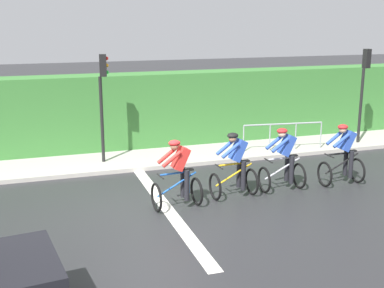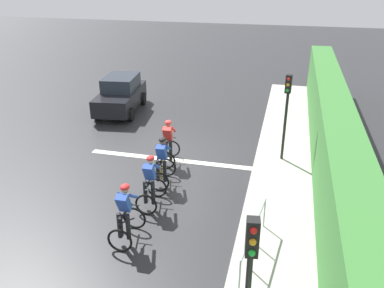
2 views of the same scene
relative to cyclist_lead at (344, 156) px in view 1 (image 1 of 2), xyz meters
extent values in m
plane|color=#28282B|center=(0.01, -5.32, -0.80)|extent=(80.00, 80.00, 0.00)
cube|color=#ADA89E|center=(-4.22, -3.32, -0.74)|extent=(2.80, 25.94, 0.12)
cube|color=tan|center=(-5.12, -3.32, -0.59)|extent=(0.44, 25.94, 0.42)
cube|color=#387533|center=(-5.42, -3.32, 0.48)|extent=(1.10, 25.94, 2.56)
cube|color=silver|center=(0.01, -4.96, -0.79)|extent=(7.00, 0.30, 0.01)
torus|color=black|center=(0.00, -0.55, -0.46)|extent=(0.68, 0.07, 0.68)
torus|color=black|center=(0.00, 0.47, -0.46)|extent=(0.68, 0.07, 0.68)
cylinder|color=black|center=(0.00, -0.04, -0.21)|extent=(0.05, 0.99, 0.51)
cylinder|color=black|center=(0.00, 0.27, -0.18)|extent=(0.04, 0.04, 0.55)
cylinder|color=black|center=(0.00, -0.09, 0.07)|extent=(0.05, 0.71, 0.04)
cube|color=black|center=(0.00, 0.27, 0.11)|extent=(0.10, 0.22, 0.04)
cylinder|color=black|center=(0.00, -0.45, 0.04)|extent=(0.42, 0.04, 0.03)
cube|color=#2D51B7|center=(0.00, 0.06, 0.41)|extent=(0.30, 0.41, 0.57)
sphere|color=tan|center=(0.00, -0.09, 0.72)|extent=(0.20, 0.20, 0.20)
ellipsoid|color=red|center=(0.00, -0.09, 0.79)|extent=(0.24, 0.28, 0.14)
cylinder|color=black|center=(0.12, 0.17, -0.23)|extent=(0.12, 0.12, 0.74)
cylinder|color=black|center=(-0.12, 0.16, -0.23)|extent=(0.12, 0.12, 0.74)
cylinder|color=#2D51B7|center=(0.16, -0.22, 0.47)|extent=(0.09, 0.48, 0.37)
cylinder|color=#2D51B7|center=(-0.16, -0.22, 0.47)|extent=(0.09, 0.48, 0.37)
torus|color=black|center=(-0.06, -2.29, -0.46)|extent=(0.68, 0.07, 0.68)
torus|color=black|center=(-0.08, -1.27, -0.46)|extent=(0.68, 0.07, 0.68)
cylinder|color=silver|center=(-0.07, -1.78, -0.21)|extent=(0.06, 0.99, 0.51)
cylinder|color=silver|center=(-0.08, -1.47, -0.18)|extent=(0.04, 0.04, 0.55)
cylinder|color=silver|center=(-0.07, -1.83, 0.07)|extent=(0.06, 0.71, 0.04)
cube|color=black|center=(-0.08, -1.47, 0.11)|extent=(0.10, 0.22, 0.04)
cylinder|color=black|center=(-0.06, -2.19, 0.04)|extent=(0.42, 0.04, 0.03)
cube|color=#2D51B7|center=(-0.07, -1.68, 0.41)|extent=(0.31, 0.41, 0.57)
sphere|color=beige|center=(-0.07, -1.83, 0.72)|extent=(0.20, 0.20, 0.20)
ellipsoid|color=red|center=(-0.07, -1.83, 0.79)|extent=(0.24, 0.28, 0.14)
cylinder|color=black|center=(0.04, -1.57, -0.23)|extent=(0.12, 0.12, 0.74)
cylinder|color=black|center=(-0.20, -1.58, -0.23)|extent=(0.12, 0.12, 0.74)
cylinder|color=#2D51B7|center=(0.09, -1.96, 0.47)|extent=(0.10, 0.48, 0.37)
cylinder|color=#2D51B7|center=(-0.23, -1.96, 0.47)|extent=(0.10, 0.48, 0.37)
torus|color=black|center=(0.05, -3.68, -0.46)|extent=(0.68, 0.11, 0.68)
torus|color=black|center=(-0.02, -2.66, -0.46)|extent=(0.68, 0.11, 0.68)
cylinder|color=gold|center=(0.01, -3.17, -0.21)|extent=(0.11, 0.99, 0.51)
cylinder|color=gold|center=(-0.01, -2.86, -0.18)|extent=(0.04, 0.04, 0.55)
cylinder|color=gold|center=(0.02, -3.22, 0.07)|extent=(0.09, 0.72, 0.04)
cube|color=black|center=(-0.01, -2.86, 0.11)|extent=(0.11, 0.23, 0.04)
cylinder|color=black|center=(0.04, -3.57, 0.04)|extent=(0.42, 0.06, 0.03)
cube|color=#2D51B7|center=(0.01, -3.06, 0.41)|extent=(0.33, 0.43, 0.57)
sphere|color=#9E7051|center=(0.02, -3.22, 0.72)|extent=(0.20, 0.20, 0.20)
ellipsoid|color=black|center=(0.02, -3.22, 0.79)|extent=(0.26, 0.30, 0.14)
cylinder|color=black|center=(0.12, -2.96, -0.23)|extent=(0.12, 0.12, 0.74)
cylinder|color=black|center=(-0.12, -2.97, -0.23)|extent=(0.12, 0.12, 0.74)
cylinder|color=#2D51B7|center=(0.19, -3.34, 0.47)|extent=(0.12, 0.48, 0.37)
cylinder|color=#2D51B7|center=(-0.13, -3.36, 0.47)|extent=(0.12, 0.48, 0.37)
torus|color=black|center=(0.33, -5.23, -0.46)|extent=(0.68, 0.12, 0.68)
torus|color=black|center=(0.24, -4.22, -0.46)|extent=(0.68, 0.12, 0.68)
cylinder|color=#1E59B2|center=(0.29, -4.73, -0.21)|extent=(0.14, 0.99, 0.51)
cylinder|color=#1E59B2|center=(0.26, -4.42, -0.18)|extent=(0.04, 0.04, 0.55)
cylinder|color=#1E59B2|center=(0.29, -4.78, 0.07)|extent=(0.11, 0.71, 0.04)
cube|color=black|center=(0.26, -4.42, 0.11)|extent=(0.12, 0.23, 0.04)
cylinder|color=black|center=(0.32, -5.13, 0.04)|extent=(0.42, 0.07, 0.03)
cube|color=red|center=(0.28, -4.62, 0.41)|extent=(0.34, 0.44, 0.57)
sphere|color=#9E7051|center=(0.29, -4.78, 0.72)|extent=(0.20, 0.20, 0.20)
ellipsoid|color=red|center=(0.29, -4.78, 0.79)|extent=(0.27, 0.30, 0.14)
cylinder|color=black|center=(0.39, -4.51, -0.23)|extent=(0.12, 0.12, 0.74)
cylinder|color=black|center=(0.15, -4.53, -0.23)|extent=(0.12, 0.12, 0.74)
cylinder|color=red|center=(0.46, -4.89, 0.47)|extent=(0.13, 0.48, 0.37)
cylinder|color=red|center=(0.14, -4.92, 0.47)|extent=(0.13, 0.48, 0.37)
cube|color=#EAEACC|center=(3.57, -7.77, 0.00)|extent=(0.29, 0.11, 0.16)
cube|color=#EAEACC|center=(4.59, -7.64, 0.00)|extent=(0.29, 0.11, 0.16)
cylinder|color=black|center=(-3.80, -5.84, 0.55)|extent=(0.10, 0.10, 2.70)
cube|color=black|center=(-3.78, -5.74, 2.22)|extent=(0.23, 0.23, 0.64)
sphere|color=red|center=(-3.77, -5.63, 2.42)|extent=(0.11, 0.11, 0.11)
sphere|color=orange|center=(-3.77, -5.63, 2.22)|extent=(0.11, 0.11, 0.11)
sphere|color=green|center=(-3.77, -5.63, 2.02)|extent=(0.11, 0.11, 0.11)
cylinder|color=black|center=(-3.46, 3.00, 0.55)|extent=(0.10, 0.10, 2.70)
cube|color=black|center=(-3.48, 3.10, 2.22)|extent=(0.23, 0.23, 0.64)
sphere|color=red|center=(-3.49, 3.21, 2.42)|extent=(0.11, 0.11, 0.11)
sphere|color=orange|center=(-3.49, 3.21, 2.22)|extent=(0.11, 0.11, 0.11)
sphere|color=green|center=(-3.49, 3.21, 2.02)|extent=(0.11, 0.11, 0.11)
cylinder|color=#999EA3|center=(-3.32, -0.03, 0.20)|extent=(0.37, 2.66, 0.05)
cylinder|color=#999EA3|center=(-3.49, -1.36, -0.30)|extent=(0.04, 0.04, 1.00)
cylinder|color=#999EA3|center=(-3.38, -0.47, -0.30)|extent=(0.04, 0.04, 1.00)
cylinder|color=#999EA3|center=(-3.27, 0.41, -0.30)|extent=(0.04, 0.04, 1.00)
cylinder|color=#999EA3|center=(-3.16, 1.30, -0.30)|extent=(0.04, 0.04, 1.00)
camera|label=1|loc=(11.08, -7.89, 3.61)|focal=47.36mm
camera|label=2|loc=(-3.77, 7.99, 5.88)|focal=37.12mm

